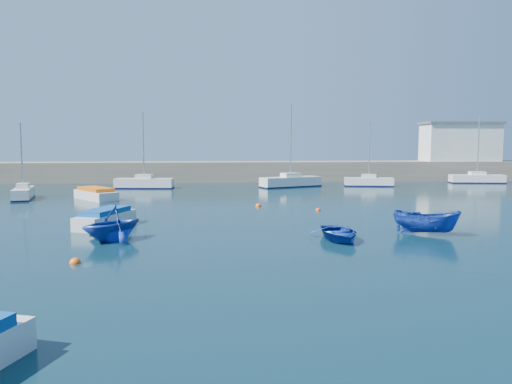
{
  "coord_description": "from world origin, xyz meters",
  "views": [
    {
      "loc": [
        -3.6,
        -19.76,
        5.17
      ],
      "look_at": [
        -0.57,
        15.74,
        1.6
      ],
      "focal_mm": 35.0,
      "sensor_mm": 36.0,
      "label": 1
    }
  ],
  "objects": [
    {
      "name": "ground",
      "position": [
        0.0,
        0.0,
        0.0
      ],
      "size": [
        220.0,
        220.0,
        0.0
      ],
      "primitive_type": "plane",
      "color": "#0B2530",
      "rests_on": "ground"
    },
    {
      "name": "back_wall",
      "position": [
        0.0,
        46.0,
        1.3
      ],
      "size": [
        96.0,
        4.5,
        2.6
      ],
      "primitive_type": "cube",
      "color": "#796D5C",
      "rests_on": "ground"
    },
    {
      "name": "harbor_office",
      "position": [
        30.0,
        46.0,
        5.1
      ],
      "size": [
        10.0,
        4.0,
        5.0
      ],
      "primitive_type": "cube",
      "color": "silver",
      "rests_on": "back_wall"
    },
    {
      "name": "sailboat_3",
      "position": [
        -20.89,
        27.0,
        0.57
      ],
      "size": [
        2.56,
        5.32,
        6.91
      ],
      "rotation": [
        0.0,
        0.0,
        0.23
      ],
      "color": "silver",
      "rests_on": "ground"
    },
    {
      "name": "sailboat_5",
      "position": [
        -11.37,
        36.82,
        0.62
      ],
      "size": [
        6.57,
        2.44,
        8.51
      ],
      "rotation": [
        0.0,
        0.0,
        1.47
      ],
      "color": "silver",
      "rests_on": "ground"
    },
    {
      "name": "sailboat_6",
      "position": [
        5.27,
        37.18,
        0.65
      ],
      "size": [
        7.44,
        4.7,
        9.47
      ],
      "rotation": [
        0.0,
        0.0,
        1.97
      ],
      "color": "silver",
      "rests_on": "ground"
    },
    {
      "name": "sailboat_7",
      "position": [
        14.59,
        37.34,
        0.56
      ],
      "size": [
        5.79,
        2.57,
        7.44
      ],
      "rotation": [
        0.0,
        0.0,
        1.39
      ],
      "color": "silver",
      "rests_on": "ground"
    },
    {
      "name": "sailboat_8",
      "position": [
        29.71,
        40.69,
        0.58
      ],
      "size": [
        6.76,
        2.74,
        8.6
      ],
      "rotation": [
        0.0,
        0.0,
        1.43
      ],
      "color": "silver",
      "rests_on": "ground"
    },
    {
      "name": "motorboat_1",
      "position": [
        -10.24,
        11.18,
        0.53
      ],
      "size": [
        3.17,
        4.85,
        1.12
      ],
      "rotation": [
        0.0,
        0.0,
        -0.37
      ],
      "color": "silver",
      "rests_on": "ground"
    },
    {
      "name": "motorboat_2",
      "position": [
        -14.22,
        26.06,
        0.52
      ],
      "size": [
        4.73,
        5.38,
        1.1
      ],
      "rotation": [
        0.0,
        0.0,
        0.65
      ],
      "color": "silver",
      "rests_on": "ground"
    },
    {
      "name": "dinghy_center",
      "position": [
        2.98,
        5.82,
        0.38
      ],
      "size": [
        2.84,
        3.82,
        0.76
      ],
      "primitive_type": "imported",
      "rotation": [
        0.0,
        0.0,
        0.06
      ],
      "color": "navy",
      "rests_on": "ground"
    },
    {
      "name": "dinghy_left",
      "position": [
        -8.95,
        6.66,
        0.93
      ],
      "size": [
        4.62,
        4.64,
        1.85
      ],
      "primitive_type": "imported",
      "rotation": [
        0.0,
        0.0,
        -0.75
      ],
      "color": "navy",
      "rests_on": "ground"
    },
    {
      "name": "dinghy_right",
      "position": [
        8.25,
        6.96,
        0.7
      ],
      "size": [
        3.84,
        2.93,
        1.4
      ],
      "primitive_type": "imported",
      "rotation": [
        0.0,
        0.0,
        1.07
      ],
      "color": "navy",
      "rests_on": "ground"
    },
    {
      "name": "buoy_0",
      "position": [
        -9.56,
        1.77,
        0.0
      ],
      "size": [
        0.48,
        0.48,
        0.48
      ],
      "primitive_type": "sphere",
      "color": "#FF590D",
      "rests_on": "ground"
    },
    {
      "name": "buoy_1",
      "position": [
        4.29,
        17.24,
        0.0
      ],
      "size": [
        0.39,
        0.39,
        0.39
      ],
      "primitive_type": "sphere",
      "color": "#EA4711",
      "rests_on": "ground"
    },
    {
      "name": "buoy_3",
      "position": [
        -0.01,
        20.09,
        0.0
      ],
      "size": [
        0.47,
        0.47,
        0.47
      ],
      "primitive_type": "sphere",
      "color": "#FF590D",
      "rests_on": "ground"
    }
  ]
}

